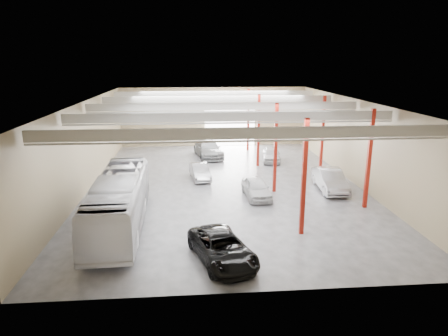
{
  "coord_description": "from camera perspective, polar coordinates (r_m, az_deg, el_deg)",
  "views": [
    {
      "loc": [
        -2.68,
        -31.74,
        10.14
      ],
      "look_at": [
        -0.26,
        -2.66,
        2.2
      ],
      "focal_mm": 32.0,
      "sensor_mm": 36.0,
      "label": 1
    }
  ],
  "objects": [
    {
      "name": "black_sedan",
      "position": [
        21.02,
        -0.27,
        -11.36
      ],
      "size": [
        3.86,
        5.78,
        1.47
      ],
      "primitive_type": "imported",
      "rotation": [
        0.0,
        0.0,
        0.29
      ],
      "color": "black",
      "rests_on": "ground"
    },
    {
      "name": "car_right_near",
      "position": [
        32.98,
        14.9,
        -1.66
      ],
      "size": [
        2.07,
        5.29,
        1.71
      ],
      "primitive_type": "imported",
      "rotation": [
        0.0,
        0.0,
        -0.05
      ],
      "color": "#9F9FA4",
      "rests_on": "ground"
    },
    {
      "name": "car_row_b",
      "position": [
        35.03,
        -3.47,
        -0.49
      ],
      "size": [
        1.99,
        4.23,
        1.34
      ],
      "primitive_type": "imported",
      "rotation": [
        0.0,
        0.0,
        0.14
      ],
      "color": "#A3A3A7",
      "rests_on": "ground"
    },
    {
      "name": "coach_bus",
      "position": [
        25.62,
        -14.73,
        -4.65
      ],
      "size": [
        3.13,
        11.95,
        3.31
      ],
      "primitive_type": "imported",
      "rotation": [
        0.0,
        0.0,
        0.03
      ],
      "color": "white",
      "rests_on": "ground"
    },
    {
      "name": "car_row_a",
      "position": [
        30.41,
        4.65,
        -2.85
      ],
      "size": [
        2.06,
        4.44,
        1.47
      ],
      "primitive_type": "imported",
      "rotation": [
        0.0,
        0.0,
        0.08
      ],
      "color": "silver",
      "rests_on": "ground"
    },
    {
      "name": "car_right_far",
      "position": [
        41.37,
        6.77,
        1.97
      ],
      "size": [
        2.38,
        4.53,
        1.47
      ],
      "primitive_type": "imported",
      "rotation": [
        0.0,
        0.0,
        -0.15
      ],
      "color": "silver",
      "rests_on": "ground"
    },
    {
      "name": "depot_shell",
      "position": [
        32.76,
        0.23,
        6.15
      ],
      "size": [
        22.12,
        32.12,
        7.06
      ],
      "color": "#454449",
      "rests_on": "ground"
    },
    {
      "name": "car_row_c",
      "position": [
        42.94,
        -2.26,
        2.73
      ],
      "size": [
        3.42,
        6.28,
        1.72
      ],
      "primitive_type": "imported",
      "rotation": [
        0.0,
        0.0,
        0.18
      ],
      "color": "gray",
      "rests_on": "ground"
    }
  ]
}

